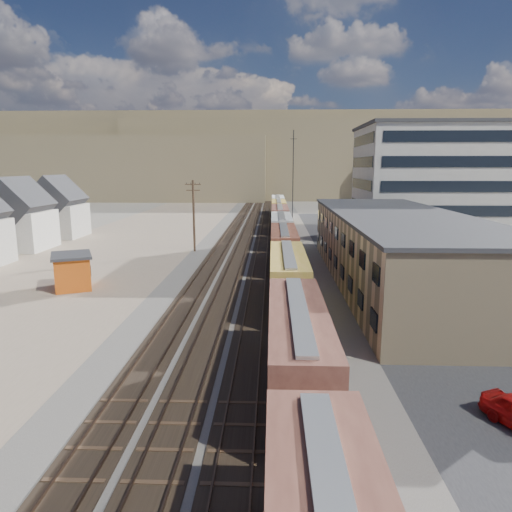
{
  "coord_description": "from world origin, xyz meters",
  "views": [
    {
      "loc": [
        2.43,
        -20.97,
        11.77
      ],
      "look_at": [
        0.83,
        23.78,
        3.0
      ],
      "focal_mm": 32.0,
      "sensor_mm": 36.0,
      "label": 1
    }
  ],
  "objects_px": {
    "freight_train": "(282,235)",
    "parked_car_blue": "(427,249)",
    "maintenance_shed": "(72,271)",
    "utility_pole_north": "(194,214)"
  },
  "relations": [
    {
      "from": "freight_train",
      "to": "utility_pole_north",
      "type": "height_order",
      "value": "utility_pole_north"
    },
    {
      "from": "freight_train",
      "to": "utility_pole_north",
      "type": "xyz_separation_m",
      "value": [
        -12.3,
        2.63,
        2.5
      ]
    },
    {
      "from": "utility_pole_north",
      "to": "maintenance_shed",
      "type": "xyz_separation_m",
      "value": [
        -8.64,
        -20.11,
        -3.53
      ]
    },
    {
      "from": "utility_pole_north",
      "to": "maintenance_shed",
      "type": "distance_m",
      "value": 22.17
    },
    {
      "from": "utility_pole_north",
      "to": "maintenance_shed",
      "type": "height_order",
      "value": "utility_pole_north"
    },
    {
      "from": "freight_train",
      "to": "maintenance_shed",
      "type": "relative_size",
      "value": 20.67
    },
    {
      "from": "freight_train",
      "to": "parked_car_blue",
      "type": "bearing_deg",
      "value": 2.93
    },
    {
      "from": "freight_train",
      "to": "parked_car_blue",
      "type": "relative_size",
      "value": 19.6
    },
    {
      "from": "maintenance_shed",
      "to": "parked_car_blue",
      "type": "height_order",
      "value": "maintenance_shed"
    },
    {
      "from": "freight_train",
      "to": "utility_pole_north",
      "type": "bearing_deg",
      "value": 167.95
    }
  ]
}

